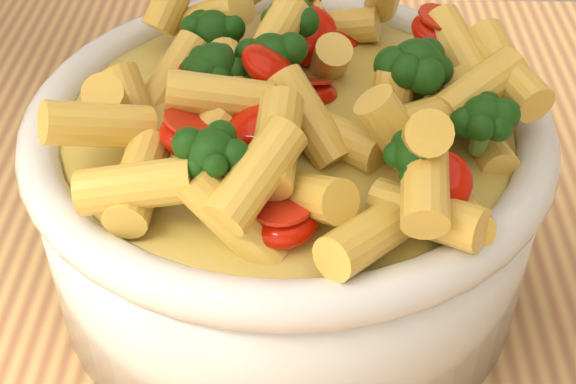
{
  "coord_description": "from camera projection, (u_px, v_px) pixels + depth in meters",
  "views": [
    {
      "loc": [
        0.08,
        -0.29,
        1.25
      ],
      "look_at": [
        0.07,
        0.05,
        0.96
      ],
      "focal_mm": 50.0,
      "sensor_mm": 36.0,
      "label": 1
    }
  ],
  "objects": [
    {
      "name": "serving_bowl",
      "position": [
        288.0,
        190.0,
        0.45
      ],
      "size": [
        0.28,
        0.28,
        0.12
      ],
      "color": "silver",
      "rests_on": "table"
    },
    {
      "name": "pasta_salad",
      "position": [
        288.0,
        77.0,
        0.4
      ],
      "size": [
        0.22,
        0.22,
        0.05
      ],
      "color": "#F1CE4C",
      "rests_on": "serving_bowl"
    }
  ]
}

